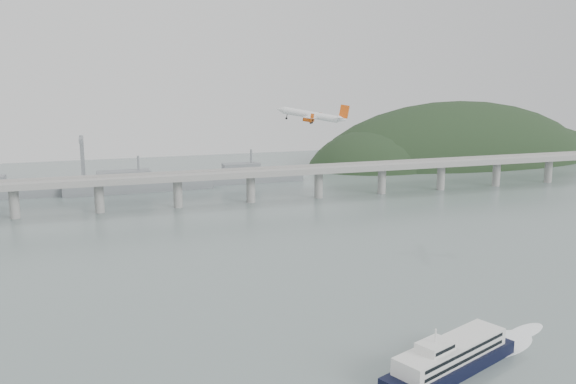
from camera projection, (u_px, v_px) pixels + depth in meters
name	position (u px, v px, depth m)	size (l,w,h in m)	color
ground	(333.00, 313.00, 228.71)	(900.00, 900.00, 0.00)	slate
bridge	(220.00, 179.00, 411.48)	(800.00, 22.00, 23.90)	gray
headland	(468.00, 178.00, 628.29)	(365.00, 155.00, 156.00)	black
ferry	(451.00, 358.00, 183.63)	(81.02, 39.81, 16.10)	black
airliner	(312.00, 115.00, 300.01)	(33.70, 31.77, 9.88)	white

